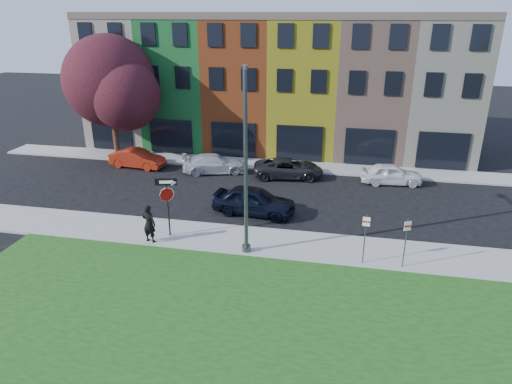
% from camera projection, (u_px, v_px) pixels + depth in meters
% --- Properties ---
extents(ground, '(120.00, 120.00, 0.00)m').
position_uv_depth(ground, '(255.00, 277.00, 19.43)').
color(ground, black).
rests_on(ground, ground).
extents(sidewalk_near, '(40.00, 3.00, 0.12)m').
position_uv_depth(sidewalk_near, '(309.00, 247.00, 21.77)').
color(sidewalk_near, gray).
rests_on(sidewalk_near, ground).
extents(sidewalk_far, '(40.00, 2.40, 0.12)m').
position_uv_depth(sidewalk_far, '(256.00, 164.00, 33.63)').
color(sidewalk_far, gray).
rests_on(sidewalk_far, ground).
extents(rowhouse_block, '(30.00, 10.12, 10.00)m').
position_uv_depth(rowhouse_block, '(277.00, 84.00, 37.35)').
color(rowhouse_block, beige).
rests_on(rowhouse_block, ground).
extents(stop_sign, '(1.03, 0.30, 3.02)m').
position_uv_depth(stop_sign, '(167.00, 195.00, 21.96)').
color(stop_sign, black).
rests_on(stop_sign, sidewalk_near).
extents(man, '(0.88, 0.73, 1.91)m').
position_uv_depth(man, '(149.00, 224.00, 21.80)').
color(man, black).
rests_on(man, sidewalk_near).
extents(sedan_near, '(2.84, 4.99, 1.56)m').
position_uv_depth(sedan_near, '(254.00, 201.00, 25.20)').
color(sedan_near, black).
rests_on(sedan_near, ground).
extents(parked_car_red, '(2.30, 4.34, 1.33)m').
position_uv_depth(parked_car_red, '(137.00, 159.00, 32.84)').
color(parked_car_red, maroon).
rests_on(parked_car_red, ground).
extents(parked_car_silver, '(4.30, 5.46, 1.29)m').
position_uv_depth(parked_car_silver, '(215.00, 164.00, 31.80)').
color(parked_car_silver, silver).
rests_on(parked_car_silver, ground).
extents(parked_car_dark, '(3.45, 5.28, 1.30)m').
position_uv_depth(parked_car_dark, '(288.00, 168.00, 30.84)').
color(parked_car_dark, black).
rests_on(parked_car_dark, ground).
extents(parked_car_white, '(2.39, 4.25, 1.33)m').
position_uv_depth(parked_car_white, '(391.00, 174.00, 29.71)').
color(parked_car_white, white).
rests_on(parked_car_white, ground).
extents(street_lamp, '(0.86, 2.54, 8.26)m').
position_uv_depth(street_lamp, '(246.00, 165.00, 19.92)').
color(street_lamp, '#444749').
rests_on(street_lamp, sidewalk_near).
extents(parking_sign_a, '(0.32, 0.09, 2.35)m').
position_uv_depth(parking_sign_a, '(365.00, 233.00, 19.74)').
color(parking_sign_a, '#444749').
rests_on(parking_sign_a, sidewalk_near).
extents(parking_sign_b, '(0.30, 0.16, 2.30)m').
position_uv_depth(parking_sign_b, '(406.00, 237.00, 19.43)').
color(parking_sign_b, '#444749').
rests_on(parking_sign_b, sidewalk_near).
extents(tree_purple, '(7.94, 6.95, 9.02)m').
position_uv_depth(tree_purple, '(112.00, 83.00, 33.24)').
color(tree_purple, black).
rests_on(tree_purple, sidewalk_far).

